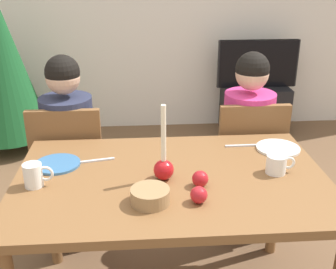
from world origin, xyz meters
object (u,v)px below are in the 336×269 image
Objects in this scene: chair_left at (71,166)px; apple_by_left_plate at (199,195)px; dining_table at (171,193)px; tv at (258,64)px; apple_near_candle at (200,179)px; mug_left at (34,175)px; bowl_walnuts at (150,196)px; christmas_tree at (0,62)px; chair_right at (247,160)px; mug_right at (277,164)px; person_right_child at (246,150)px; person_left_child at (71,155)px; plate_left at (57,164)px; tv_stand at (254,109)px; candle_centerpiece at (164,165)px; plate_right at (278,148)px.

apple_by_left_plate is (0.64, -0.83, 0.27)m from chair_left.
tv is at bearing 65.76° from dining_table.
dining_table is 19.80× the size of apple_near_candle.
tv is at bearing 55.26° from mug_left.
apple_near_candle is at bearing 28.22° from bowl_walnuts.
christmas_tree is 2.70m from apple_by_left_plate.
chair_right is 0.67m from mug_right.
bowl_walnuts is (-0.62, -0.85, 0.21)m from person_right_child.
person_left_child is 0.72m from mug_left.
apple_near_candle is (0.66, -0.74, 0.22)m from person_left_child.
person_right_child is 1.17m from plate_left.
dining_table is 0.83m from person_right_child.
tv_stand is 5.04× the size of mug_left.
tv_stand is (0.52, 1.66, -0.33)m from person_right_child.
apple_near_candle is (0.64, -0.25, 0.03)m from plate_left.
person_left_child is 5.47× the size of plate_left.
mug_right is at bearing -30.44° from chair_left.
mug_left is (-1.62, -2.34, 0.56)m from tv_stand.
candle_centerpiece is at bearing -19.18° from plate_left.
chair_right is 12.85× the size of apple_by_left_plate.
candle_centerpiece is at bearing -114.79° from tv_stand.
plate_right is (0.57, 0.25, 0.09)m from dining_table.
apple_near_candle reaches higher than bowl_walnuts.
person_right_child is (1.06, 0.00, 0.00)m from person_left_child.
chair_left is 4.08× the size of plate_right.
chair_left reaches higher than plate_right.
chair_right is at bearing -1.75° from person_left_child.
dining_table is at bearing 140.21° from apple_near_candle.
apple_by_left_plate reaches higher than plate_right.
person_right_child is 1.48× the size of tv.
christmas_tree is 2.75m from mug_right.
apple_by_left_plate is (0.13, -0.21, -0.03)m from candle_centerpiece.
plate_left is at bearing -154.87° from person_right_child.
plate_right is (-0.47, -2.05, 0.52)m from tv_stand.
mug_right is (-0.09, -0.25, 0.04)m from plate_right.
chair_left is at bearing 180.00° from chair_right.
candle_centerpiece is (0.51, -0.63, 0.31)m from chair_left.
person_left_child reaches higher than apple_near_candle.
person_right_child reaches higher than apple_near_candle.
dining_table is 6.34× the size of plate_right.
person_left_child reaches higher than tv_stand.
plate_right is at bearing 24.03° from candle_centerpiece.
person_right_child is 16.57× the size of apple_near_candle.
plate_right is (1.12, -0.36, 0.24)m from chair_left.
mug_right is 1.90× the size of apple_by_left_plate.
apple_near_candle is at bearing -119.57° from chair_right.
person_left_child reaches higher than chair_right.
mug_left is at bearing -148.28° from person_right_child.
person_right_child reaches higher than apple_by_left_plate.
person_right_child is at bearing 97.87° from plate_right.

